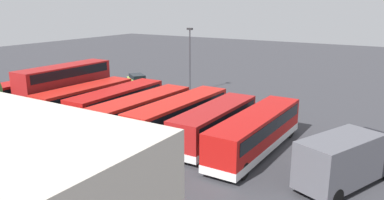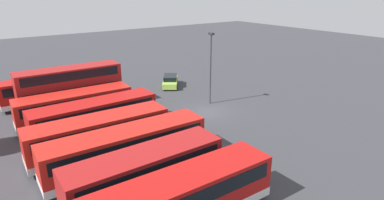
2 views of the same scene
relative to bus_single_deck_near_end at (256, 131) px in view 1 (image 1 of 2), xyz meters
name	(u,v)px [view 1 (image 1 of 2)]	position (x,y,z in m)	size (l,w,h in m)	color
ground_plane	(196,97)	(12.40, -11.91, -1.62)	(140.00, 140.00, 0.00)	#38383D
bus_single_deck_near_end	(256,131)	(0.00, 0.00, 0.00)	(2.77, 11.90, 2.95)	#B71411
bus_single_deck_second	(215,123)	(3.45, -0.05, 0.00)	(2.66, 10.11, 2.95)	#A51919
bus_single_deck_third	(179,115)	(7.07, -0.44, 0.00)	(2.90, 11.83, 2.95)	red
bus_single_deck_fourth	(142,111)	(10.41, 0.31, 0.00)	(2.93, 10.92, 2.95)	red
bus_single_deck_fifth	(117,103)	(14.21, -0.69, 0.00)	(2.76, 10.98, 2.95)	#B71411
bus_single_deck_sixth	(85,100)	(17.75, -0.01, 0.00)	(2.85, 10.68, 2.95)	red
bus_double_decker_seventh	(65,86)	(21.42, -0.74, 0.82)	(2.75, 10.46, 4.55)	#A51919
bus_single_deck_far_end	(39,90)	(24.97, -0.19, 0.00)	(2.69, 11.92, 2.95)	#B71411
box_truck_blue	(347,159)	(-6.61, 1.99, 0.08)	(5.18, 7.89, 3.20)	#595960
car_hatchback_silver	(138,80)	(22.65, -13.70, -0.92)	(4.63, 3.97, 1.43)	#A5D14C
lamp_post_tall	(190,55)	(14.38, -13.78, 2.99)	(0.70, 0.30, 7.87)	#38383D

